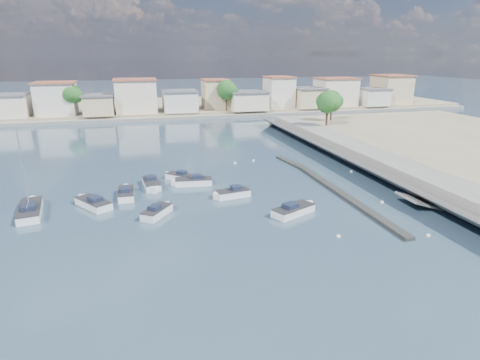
# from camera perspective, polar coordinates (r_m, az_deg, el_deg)

# --- Properties ---
(ground) EXTENTS (400.00, 400.00, 0.00)m
(ground) POSITION_cam_1_polar(r_m,az_deg,el_deg) (73.51, -2.10, 5.14)
(ground) COLOR #273A4E
(ground) RESTS_ON ground
(seawall_walkway) EXTENTS (5.00, 90.00, 1.80)m
(seawall_walkway) POSITION_cam_1_polar(r_m,az_deg,el_deg) (56.91, 22.80, 1.00)
(seawall_walkway) COLOR slate
(seawall_walkway) RESTS_ON ground
(breakwater) EXTENTS (2.00, 31.02, 0.35)m
(breakwater) POSITION_cam_1_polar(r_m,az_deg,el_deg) (50.77, 12.42, -0.76)
(breakwater) COLOR black
(breakwater) RESTS_ON ground
(far_shore_land) EXTENTS (160.00, 40.00, 1.40)m
(far_shore_land) POSITION_cam_1_polar(r_m,az_deg,el_deg) (124.00, -7.47, 10.40)
(far_shore_land) COLOR gray
(far_shore_land) RESTS_ON ground
(far_shore_quay) EXTENTS (160.00, 2.50, 0.80)m
(far_shore_quay) POSITION_cam_1_polar(r_m,az_deg,el_deg) (103.43, -5.92, 8.89)
(far_shore_quay) COLOR slate
(far_shore_quay) RESTS_ON ground
(far_town) EXTENTS (113.01, 12.80, 8.35)m
(far_town) POSITION_cam_1_polar(r_m,az_deg,el_deg) (110.73, -0.88, 11.91)
(far_town) COLOR beige
(far_town) RESTS_ON far_shore_land
(shore_trees) EXTENTS (74.56, 38.32, 7.92)m
(shore_trees) POSITION_cam_1_polar(r_m,az_deg,el_deg) (101.53, -1.00, 12.13)
(shore_trees) COLOR #38281E
(shore_trees) RESTS_ON ground
(motorboat_a) EXTENTS (4.17, 4.93, 1.48)m
(motorboat_a) POSITION_cam_1_polar(r_m,az_deg,el_deg) (46.03, -20.27, -3.11)
(motorboat_a) COLOR white
(motorboat_a) RESTS_ON ground
(motorboat_b) EXTENTS (3.47, 3.98, 1.48)m
(motorboat_b) POSITION_cam_1_polar(r_m,az_deg,el_deg) (41.77, -11.58, -4.43)
(motorboat_b) COLOR white
(motorboat_b) RESTS_ON ground
(motorboat_c) EXTENTS (5.16, 2.29, 1.48)m
(motorboat_c) POSITION_cam_1_polar(r_m,az_deg,el_deg) (50.63, -6.91, -0.27)
(motorboat_c) COLOR white
(motorboat_c) RESTS_ON ground
(motorboat_d) EXTENTS (4.45, 2.21, 1.48)m
(motorboat_d) POSITION_cam_1_polar(r_m,az_deg,el_deg) (46.00, -1.27, -1.99)
(motorboat_d) COLOR white
(motorboat_d) RESTS_ON ground
(motorboat_e) EXTENTS (1.73, 4.83, 1.48)m
(motorboat_e) POSITION_cam_1_polar(r_m,az_deg,el_deg) (48.01, -15.88, -1.83)
(motorboat_e) COLOR white
(motorboat_e) RESTS_ON ground
(motorboat_f) EXTENTS (3.71, 3.65, 1.48)m
(motorboat_f) POSITION_cam_1_polar(r_m,az_deg,el_deg) (52.94, -8.75, 0.44)
(motorboat_f) COLOR white
(motorboat_f) RESTS_ON ground
(motorboat_g) EXTENTS (2.20, 5.19, 1.48)m
(motorboat_g) POSITION_cam_1_polar(r_m,az_deg,el_deg) (50.45, -12.46, -0.63)
(motorboat_g) COLOR white
(motorboat_g) RESTS_ON ground
(motorboat_h) EXTENTS (5.19, 3.72, 1.48)m
(motorboat_h) POSITION_cam_1_polar(r_m,az_deg,el_deg) (41.72, 7.83, -4.25)
(motorboat_h) COLOR white
(motorboat_h) RESTS_ON ground
(sailboat) EXTENTS (2.94, 6.97, 9.00)m
(sailboat) POSITION_cam_1_polar(r_m,az_deg,el_deg) (46.75, -27.66, -3.71)
(sailboat) COLOR white
(sailboat) RESTS_ON ground
(mooring_buoys) EXTENTS (14.99, 29.87, 0.40)m
(mooring_buoys) POSITION_cam_1_polar(r_m,az_deg,el_deg) (49.94, 11.24, -1.14)
(mooring_buoys) COLOR white
(mooring_buoys) RESTS_ON ground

